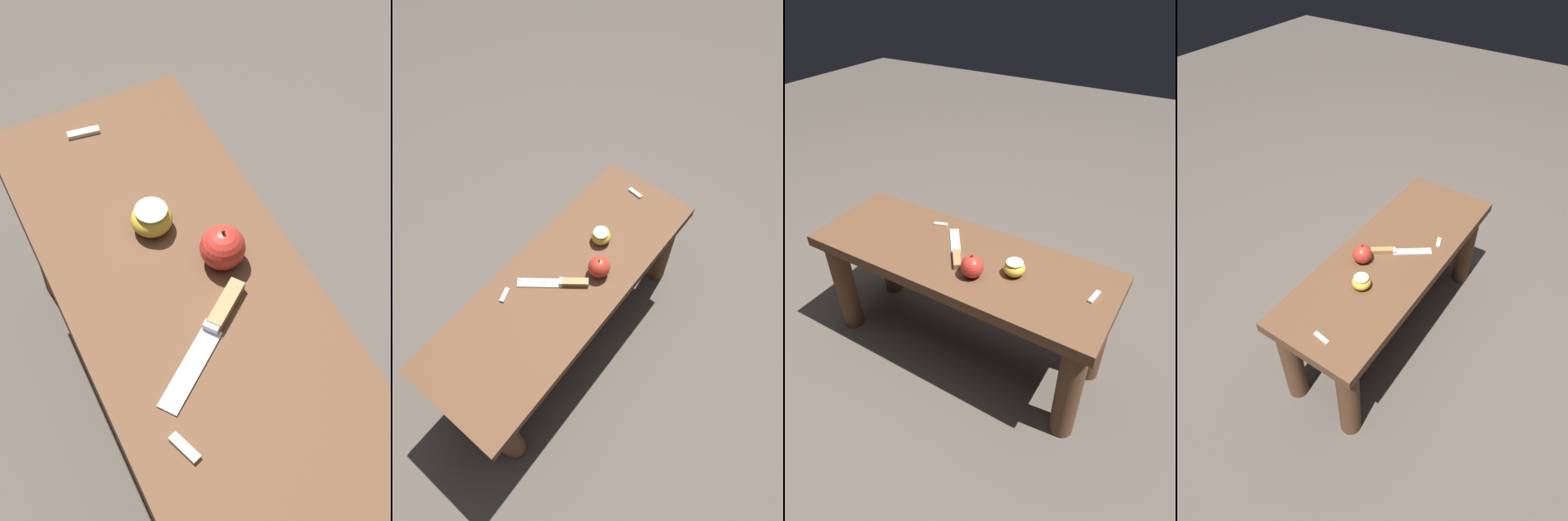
% 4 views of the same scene
% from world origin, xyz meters
% --- Properties ---
extents(ground_plane, '(8.00, 8.00, 0.00)m').
position_xyz_m(ground_plane, '(0.00, 0.00, 0.00)').
color(ground_plane, '#4C443D').
extents(wooden_bench, '(1.06, 0.38, 0.46)m').
position_xyz_m(wooden_bench, '(0.00, 0.00, 0.35)').
color(wooden_bench, brown).
rests_on(wooden_bench, ground_plane).
extents(knife, '(0.16, 0.21, 0.02)m').
position_xyz_m(knife, '(-0.01, -0.01, 0.47)').
color(knife, silver).
rests_on(knife, wooden_bench).
extents(apple_whole, '(0.07, 0.07, 0.08)m').
position_xyz_m(apple_whole, '(0.09, -0.07, 0.50)').
color(apple_whole, red).
rests_on(apple_whole, wooden_bench).
extents(apple_cut, '(0.07, 0.07, 0.05)m').
position_xyz_m(apple_cut, '(0.20, -0.00, 0.48)').
color(apple_cut, gold).
rests_on(apple_cut, wooden_bench).
extents(apple_slice_near_knife, '(0.02, 0.06, 0.01)m').
position_xyz_m(apple_slice_near_knife, '(0.46, 0.02, 0.46)').
color(apple_slice_near_knife, beige).
rests_on(apple_slice_near_knife, wooden_bench).
extents(apple_slice_center, '(0.05, 0.03, 0.01)m').
position_xyz_m(apple_slice_center, '(-0.16, 0.12, 0.46)').
color(apple_slice_center, beige).
rests_on(apple_slice_center, wooden_bench).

